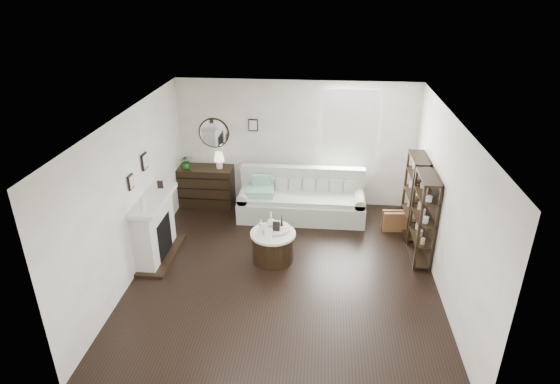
# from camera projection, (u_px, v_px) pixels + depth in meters

# --- Properties ---
(room) EXTENTS (5.50, 5.50, 5.50)m
(room) POSITION_uv_depth(u_px,v_px,m) (331.00, 135.00, 9.67)
(room) COLOR black
(room) RESTS_ON ground
(fireplace) EXTENTS (0.50, 1.40, 1.84)m
(fireplace) POSITION_uv_depth(u_px,v_px,m) (155.00, 230.00, 8.21)
(fireplace) COLOR silver
(fireplace) RESTS_ON ground
(shelf_unit_far) EXTENTS (0.30, 0.80, 1.60)m
(shelf_unit_far) POSITION_uv_depth(u_px,v_px,m) (415.00, 196.00, 8.83)
(shelf_unit_far) COLOR black
(shelf_unit_far) RESTS_ON ground
(shelf_unit_near) EXTENTS (0.30, 0.80, 1.60)m
(shelf_unit_near) POSITION_uv_depth(u_px,v_px,m) (423.00, 219.00, 8.02)
(shelf_unit_near) COLOR black
(shelf_unit_near) RESTS_ON ground
(sofa) EXTENTS (2.57, 0.89, 1.00)m
(sofa) POSITION_uv_depth(u_px,v_px,m) (301.00, 202.00, 9.69)
(sofa) COLOR beige
(sofa) RESTS_ON ground
(quilt) EXTENTS (0.58, 0.48, 0.14)m
(quilt) POSITION_uv_depth(u_px,v_px,m) (260.00, 191.00, 9.54)
(quilt) COLOR #2A9C68
(quilt) RESTS_ON sofa
(suitcase) EXTENTS (0.62, 0.24, 0.40)m
(suitcase) POSITION_uv_depth(u_px,v_px,m) (398.00, 221.00, 9.21)
(suitcase) COLOR brown
(suitcase) RESTS_ON ground
(dresser) EXTENTS (1.28, 0.55, 0.86)m
(dresser) POSITION_uv_depth(u_px,v_px,m) (204.00, 186.00, 10.18)
(dresser) COLOR black
(dresser) RESTS_ON ground
(table_lamp) EXTENTS (0.24, 0.24, 0.35)m
(table_lamp) POSITION_uv_depth(u_px,v_px,m) (219.00, 160.00, 9.90)
(table_lamp) COLOR white
(table_lamp) RESTS_ON dresser
(potted_plant) EXTENTS (0.34, 0.33, 0.30)m
(potted_plant) POSITION_uv_depth(u_px,v_px,m) (187.00, 161.00, 9.92)
(potted_plant) COLOR #1F601B
(potted_plant) RESTS_ON dresser
(drum_table) EXTENTS (0.79, 0.79, 0.55)m
(drum_table) POSITION_uv_depth(u_px,v_px,m) (273.00, 246.00, 8.20)
(drum_table) COLOR black
(drum_table) RESTS_ON ground
(pedestal_table) EXTENTS (0.51, 0.51, 0.61)m
(pedestal_table) POSITION_uv_depth(u_px,v_px,m) (276.00, 229.00, 8.17)
(pedestal_table) COLOR silver
(pedestal_table) RESTS_ON ground
(eiffel_drum) EXTENTS (0.15, 0.15, 0.20)m
(eiffel_drum) POSITION_uv_depth(u_px,v_px,m) (278.00, 226.00, 8.09)
(eiffel_drum) COLOR black
(eiffel_drum) RESTS_ON drum_table
(bottle_drum) EXTENTS (0.07, 0.07, 0.29)m
(bottle_drum) POSITION_uv_depth(u_px,v_px,m) (261.00, 227.00, 7.97)
(bottle_drum) COLOR silver
(bottle_drum) RESTS_ON drum_table
(card_frame_drum) EXTENTS (0.15, 0.09, 0.18)m
(card_frame_drum) POSITION_uv_depth(u_px,v_px,m) (268.00, 234.00, 7.88)
(card_frame_drum) COLOR white
(card_frame_drum) RESTS_ON drum_table
(eiffel_ped) EXTENTS (0.12, 0.12, 0.20)m
(eiffel_ped) POSITION_uv_depth(u_px,v_px,m) (282.00, 221.00, 8.12)
(eiffel_ped) COLOR black
(eiffel_ped) RESTS_ON pedestal_table
(flask_ped) EXTENTS (0.15, 0.15, 0.27)m
(flask_ped) POSITION_uv_depth(u_px,v_px,m) (271.00, 219.00, 8.11)
(flask_ped) COLOR silver
(flask_ped) RESTS_ON pedestal_table
(card_frame_ped) EXTENTS (0.13, 0.06, 0.17)m
(card_frame_ped) POSITION_uv_depth(u_px,v_px,m) (276.00, 226.00, 7.99)
(card_frame_ped) COLOR black
(card_frame_ped) RESTS_ON pedestal_table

